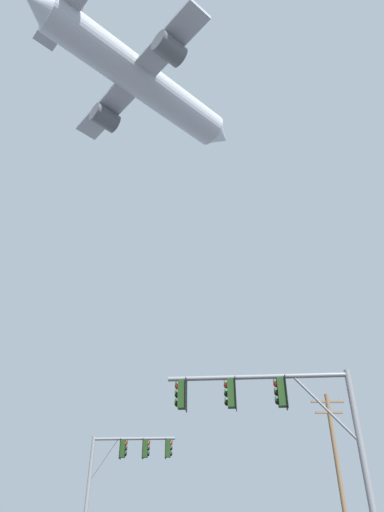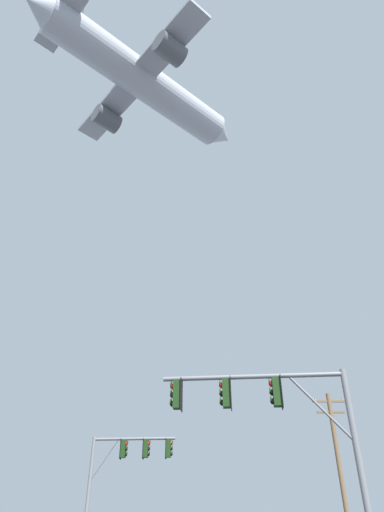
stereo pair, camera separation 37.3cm
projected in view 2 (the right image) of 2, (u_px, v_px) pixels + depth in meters
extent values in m
cylinder|color=slate|center=(363.00, 477.00, 12.86)|extent=(0.20, 0.20, 6.33)
cylinder|color=slate|center=(253.00, 377.00, 14.72)|extent=(5.90, 0.75, 0.15)
cylinder|color=slate|center=(321.00, 407.00, 13.99)|extent=(1.83, 0.27, 2.12)
cube|color=#193814|center=(178.00, 395.00, 14.66)|extent=(0.29, 0.34, 0.90)
cylinder|color=#193814|center=(178.00, 379.00, 14.93)|extent=(0.05, 0.05, 0.12)
cube|color=black|center=(182.00, 395.00, 14.64)|extent=(0.07, 0.46, 1.04)
sphere|color=red|center=(174.00, 387.00, 14.81)|extent=(0.20, 0.20, 0.20)
cylinder|color=#193814|center=(172.00, 385.00, 14.85)|extent=(0.06, 0.21, 0.21)
sphere|color=black|center=(174.00, 395.00, 14.66)|extent=(0.20, 0.20, 0.20)
cylinder|color=#193814|center=(172.00, 393.00, 14.70)|extent=(0.06, 0.21, 0.21)
sphere|color=black|center=(174.00, 404.00, 14.52)|extent=(0.20, 0.20, 0.20)
cylinder|color=#193814|center=(172.00, 402.00, 14.55)|extent=(0.06, 0.21, 0.21)
cube|color=#193814|center=(227.00, 393.00, 14.51)|extent=(0.29, 0.34, 0.90)
cylinder|color=#193814|center=(227.00, 378.00, 14.78)|extent=(0.05, 0.05, 0.12)
cube|color=black|center=(232.00, 393.00, 14.50)|extent=(0.07, 0.46, 1.04)
sphere|color=red|center=(223.00, 385.00, 14.67)|extent=(0.20, 0.20, 0.20)
cylinder|color=#193814|center=(221.00, 384.00, 14.71)|extent=(0.06, 0.21, 0.21)
sphere|color=black|center=(223.00, 394.00, 14.52)|extent=(0.20, 0.20, 0.20)
cylinder|color=#193814|center=(221.00, 392.00, 14.56)|extent=(0.06, 0.21, 0.21)
sphere|color=black|center=(223.00, 403.00, 14.37)|extent=(0.20, 0.20, 0.20)
cylinder|color=#193814|center=(221.00, 401.00, 14.41)|extent=(0.06, 0.21, 0.21)
cube|color=#193814|center=(278.00, 392.00, 14.37)|extent=(0.29, 0.34, 0.90)
cylinder|color=#193814|center=(276.00, 376.00, 14.64)|extent=(0.05, 0.05, 0.12)
cube|color=black|center=(282.00, 392.00, 14.36)|extent=(0.07, 0.46, 1.04)
sphere|color=red|center=(272.00, 384.00, 14.53)|extent=(0.20, 0.20, 0.20)
cylinder|color=#193814|center=(270.00, 382.00, 14.57)|extent=(0.06, 0.21, 0.21)
sphere|color=black|center=(273.00, 392.00, 14.38)|extent=(0.20, 0.20, 0.20)
cylinder|color=#193814|center=(271.00, 391.00, 14.42)|extent=(0.06, 0.21, 0.21)
sphere|color=black|center=(274.00, 401.00, 14.23)|extent=(0.20, 0.20, 0.20)
cylinder|color=#193814|center=(272.00, 399.00, 14.27)|extent=(0.06, 0.21, 0.21)
cylinder|color=slate|center=(89.00, 501.00, 23.53)|extent=(0.20, 0.20, 6.43)
cylinder|color=slate|center=(136.00, 439.00, 25.01)|extent=(4.60, 0.47, 0.15)
cylinder|color=slate|center=(105.00, 459.00, 24.55)|extent=(1.45, 0.18, 2.14)
cube|color=#193814|center=(169.00, 449.00, 24.62)|extent=(0.28, 0.34, 0.90)
cylinder|color=#193814|center=(170.00, 439.00, 24.89)|extent=(0.05, 0.05, 0.12)
cube|color=black|center=(167.00, 449.00, 24.62)|extent=(0.06, 0.46, 1.04)
sphere|color=red|center=(172.00, 443.00, 24.75)|extent=(0.20, 0.20, 0.20)
cylinder|color=#193814|center=(173.00, 442.00, 24.78)|extent=(0.05, 0.21, 0.21)
sphere|color=black|center=(172.00, 449.00, 24.60)|extent=(0.20, 0.20, 0.20)
cylinder|color=#193814|center=(173.00, 448.00, 24.63)|extent=(0.05, 0.21, 0.21)
sphere|color=black|center=(172.00, 454.00, 24.45)|extent=(0.20, 0.20, 0.20)
cylinder|color=#193814|center=(173.00, 453.00, 24.48)|extent=(0.05, 0.21, 0.21)
cube|color=#193814|center=(147.00, 449.00, 24.69)|extent=(0.28, 0.34, 0.90)
cylinder|color=#193814|center=(147.00, 439.00, 24.96)|extent=(0.05, 0.05, 0.12)
cube|color=black|center=(144.00, 449.00, 24.70)|extent=(0.06, 0.46, 1.04)
sphere|color=red|center=(150.00, 444.00, 24.83)|extent=(0.20, 0.20, 0.20)
cylinder|color=#193814|center=(151.00, 442.00, 24.85)|extent=(0.05, 0.21, 0.21)
sphere|color=black|center=(149.00, 449.00, 24.68)|extent=(0.20, 0.20, 0.20)
cylinder|color=#193814|center=(151.00, 448.00, 24.71)|extent=(0.05, 0.21, 0.21)
sphere|color=black|center=(149.00, 454.00, 24.53)|extent=(0.20, 0.20, 0.20)
cylinder|color=#193814|center=(150.00, 453.00, 24.56)|extent=(0.05, 0.21, 0.21)
cube|color=#193814|center=(124.00, 449.00, 24.77)|extent=(0.28, 0.34, 0.90)
cylinder|color=#193814|center=(125.00, 439.00, 25.04)|extent=(0.05, 0.05, 0.12)
cube|color=black|center=(122.00, 449.00, 24.78)|extent=(0.06, 0.46, 1.04)
sphere|color=red|center=(127.00, 444.00, 24.90)|extent=(0.20, 0.20, 0.20)
cylinder|color=#193814|center=(128.00, 443.00, 24.93)|extent=(0.05, 0.21, 0.21)
sphere|color=black|center=(127.00, 449.00, 24.76)|extent=(0.20, 0.20, 0.20)
cylinder|color=#193814|center=(128.00, 448.00, 24.78)|extent=(0.05, 0.21, 0.21)
sphere|color=black|center=(126.00, 455.00, 24.61)|extent=(0.20, 0.20, 0.20)
cylinder|color=#193814|center=(128.00, 453.00, 24.63)|extent=(0.05, 0.21, 0.21)
cylinder|color=brown|center=(342.00, 474.00, 27.10)|extent=(0.28, 0.28, 9.68)
cube|color=brown|center=(330.00, 401.00, 29.39)|extent=(2.20, 0.12, 0.12)
cube|color=brown|center=(332.00, 412.00, 29.02)|extent=(1.80, 0.12, 0.12)
cylinder|color=gray|center=(316.00, 399.00, 29.46)|extent=(0.10, 0.10, 0.18)
cylinder|color=gray|center=(343.00, 399.00, 29.46)|extent=(0.10, 0.10, 0.18)
cylinder|color=#B7BCC6|center=(142.00, 80.00, 54.43)|extent=(21.23, 19.43, 4.35)
cone|color=#B7BCC6|center=(221.00, 135.00, 62.03)|extent=(4.97, 5.08, 4.13)
cone|color=#B7BCC6|center=(38.00, 7.00, 46.89)|extent=(4.48, 4.57, 3.70)
cube|color=#A8ADB7|center=(137.00, 80.00, 53.70)|extent=(17.52, 19.32, 0.49)
cylinder|color=#595B60|center=(107.00, 119.00, 57.14)|extent=(4.06, 3.99, 2.45)
cylinder|color=#595B60|center=(170.00, 49.00, 48.88)|extent=(4.06, 3.99, 2.45)
cube|color=#333338|center=(66.00, 12.00, 49.79)|extent=(3.07, 2.76, 5.16)
cube|color=#A8ADB7|center=(61.00, 21.00, 48.56)|extent=(7.23, 7.74, 0.27)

